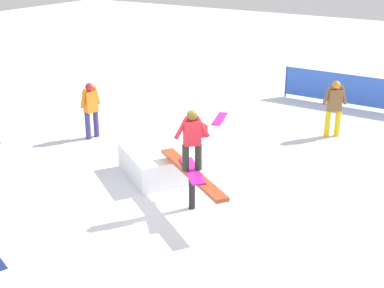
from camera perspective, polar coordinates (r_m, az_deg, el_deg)
ground_plane at (r=11.35m, az=0.00°, el=-6.86°), size 60.00×60.00×0.00m
rail_feature at (r=11.02m, az=0.00°, el=-3.51°), size 2.46×1.74×0.85m
snow_kicker_ramp at (r=12.78m, az=-3.50°, el=-1.98°), size 2.33×2.24×0.64m
main_rider_on_rail at (r=10.72m, az=0.00°, el=0.25°), size 1.15×1.16×1.32m
bystander_brown at (r=15.61m, az=14.93°, el=3.98°), size 0.63×0.49×1.63m
bystander_orange at (r=15.23m, az=-10.74°, el=3.86°), size 0.29×0.67×1.60m
loose_snowboard_magenta at (r=16.85m, az=2.98°, el=2.72°), size 0.67×1.32×0.02m
backpack_on_snow at (r=15.34m, az=1.09°, el=1.48°), size 0.37×0.36×0.34m
safety_fence at (r=18.59m, az=17.59°, el=5.41°), size 5.40×0.10×1.10m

